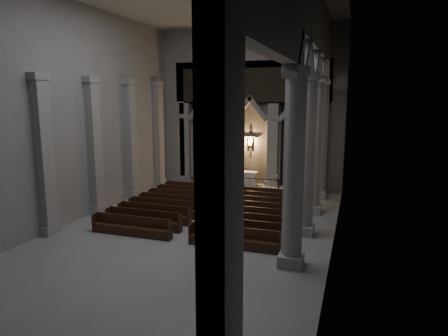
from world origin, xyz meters
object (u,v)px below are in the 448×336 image
candle_stand_right (276,188)px  pews (210,212)px  altar (243,178)px  worshipper (235,191)px  candle_stand_left (197,184)px  altar_rail (243,182)px

candle_stand_right → pews: 7.40m
candle_stand_right → altar: bearing=156.6°
worshipper → candle_stand_left: bearing=122.9°
altar_rail → candle_stand_left: 3.52m
altar_rail → candle_stand_right: (2.47, 0.19, -0.35)m
pews → worshipper: bearing=87.3°
altar → candle_stand_right: 3.06m
altar_rail → candle_stand_right: candle_stand_right is taller
altar → altar_rail: 1.43m
candle_stand_left → candle_stand_right: 5.97m
altar → worshipper: bearing=-82.6°
altar_rail → pews: 6.80m
candle_stand_left → pews: bearing=-61.7°
altar_rail → pews: altar_rail is taller
candle_stand_left → candle_stand_right: bearing=4.8°
altar_rail → worshipper: worshipper is taller
altar → candle_stand_right: size_ratio=1.61×
altar → pews: bearing=-87.7°
worshipper → altar: bearing=72.9°
altar_rail → pews: bearing=-90.0°
candle_stand_left → worshipper: size_ratio=1.06×
altar → altar_rail: (0.33, -1.39, 0.02)m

